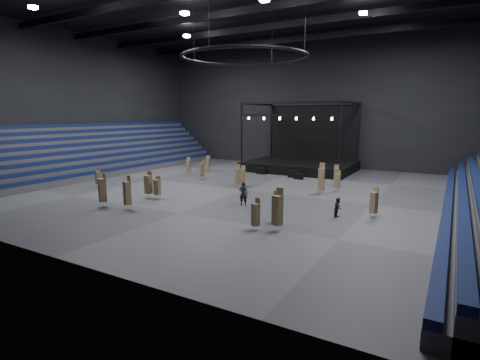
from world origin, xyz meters
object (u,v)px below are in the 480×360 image
Objects in this scene: chair_stack_12 at (321,178)px; chair_stack_8 at (148,184)px; chair_stack_2 at (336,174)px; chair_stack_13 at (98,177)px; chair_stack_7 at (102,190)px; chair_stack_16 at (208,163)px; chair_stack_6 at (278,209)px; stage at (302,159)px; chair_stack_10 at (338,181)px; chair_stack_1 at (238,176)px; flight_case_mid at (293,174)px; chair_stack_0 at (188,166)px; chair_stack_11 at (127,192)px; chair_stack_5 at (374,202)px; chair_stack_3 at (157,187)px; chair_stack_9 at (256,214)px; flight_case_right at (299,176)px; man_center at (243,194)px; flight_case_left at (261,171)px; chair_stack_4 at (243,175)px; crew_member at (338,208)px; chair_stack_14 at (276,207)px; chair_stack_15 at (202,169)px.

chair_stack_8 is at bearing -149.96° from chair_stack_12.
chair_stack_13 is (-21.32, -13.73, -0.08)m from chair_stack_2.
chair_stack_7 is 1.30× the size of chair_stack_16.
chair_stack_2 is at bearing 108.26° from chair_stack_6.
stage is 15.05m from chair_stack_10.
flight_case_mid is at bearing 62.28° from chair_stack_1.
chair_stack_0 is 1.11× the size of chair_stack_13.
chair_stack_11 is (-4.36, -27.80, -0.04)m from stage.
chair_stack_11 reaches higher than chair_stack_5.
chair_stack_3 is at bearing 91.08° from chair_stack_7.
flight_case_mid is 18.39m from chair_stack_3.
flight_case_right is at bearing 121.42° from chair_stack_9.
chair_stack_11 is 1.37× the size of man_center.
chair_stack_5 is (16.61, -14.33, 0.80)m from flight_case_left.
chair_stack_16 reaches higher than chair_stack_4.
flight_case_mid is 0.60× the size of chair_stack_3.
chair_stack_0 reaches higher than flight_case_left.
crew_member is (8.60, -14.11, 0.39)m from flight_case_right.
chair_stack_14 reaches higher than chair_stack_9.
chair_stack_0 is at bearing -131.80° from stage.
chair_stack_5 is 8.55m from chair_stack_12.
chair_stack_10 is at bearing 32.02° from chair_stack_3.
chair_stack_6 is at bearing -103.94° from chair_stack_5.
stage is 29.03m from chair_stack_7.
stage is at bearing -98.75° from man_center.
stage is 15.34m from chair_stack_1.
chair_stack_2 reaches higher than chair_stack_4.
chair_stack_15 is (-6.26, 1.23, 0.03)m from chair_stack_4.
chair_stack_5 is at bearing -51.33° from chair_stack_12.
stage is at bearing 77.40° from chair_stack_13.
chair_stack_3 is 1.43× the size of crew_member.
chair_stack_4 is at bearing -95.22° from stage.
crew_member is (25.03, 1.16, -0.37)m from chair_stack_13.
flight_case_mid is at bearing 123.62° from chair_stack_6.
chair_stack_8 reaches higher than chair_stack_0.
chair_stack_13 is at bearing -122.22° from chair_stack_16.
flight_case_mid is 0.54× the size of chair_stack_0.
chair_stack_1 is 9.18m from chair_stack_3.
chair_stack_6 is 12.93m from chair_stack_11.
chair_stack_14 is at bearing 34.91° from chair_stack_7.
chair_stack_5 is at bearing 3.22° from chair_stack_15.
chair_stack_7 is 1.29× the size of chair_stack_9.
chair_stack_14 is at bearing 26.11° from chair_stack_11.
chair_stack_0 reaches higher than chair_stack_2.
flight_case_mid is 9.96m from chair_stack_12.
stage is 5.94× the size of chair_stack_14.
flight_case_right is at bearing 61.94° from chair_stack_13.
chair_stack_5 is at bearing -56.79° from stage.
chair_stack_2 is 1.10× the size of man_center.
flight_case_right is 0.50× the size of chair_stack_13.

